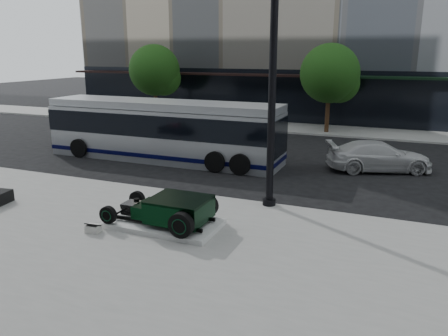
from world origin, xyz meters
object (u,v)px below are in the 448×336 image
at_px(hot_rod, 173,209).
at_px(white_sedan, 379,156).
at_px(lamppost, 272,94).
at_px(transit_bus, 163,130).

height_order(hot_rod, white_sedan, white_sedan).
bearing_deg(lamppost, hot_rod, -124.40).
relative_size(hot_rod, white_sedan, 0.70).
bearing_deg(white_sedan, lamppost, 134.24).
bearing_deg(white_sedan, transit_bus, 79.76).
bearing_deg(hot_rod, white_sedan, 61.51).
height_order(transit_bus, white_sedan, transit_bus).
xyz_separation_m(lamppost, transit_bus, (-6.98, 4.87, -2.46)).
relative_size(lamppost, white_sedan, 1.79).
distance_m(transit_bus, white_sedan, 10.35).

